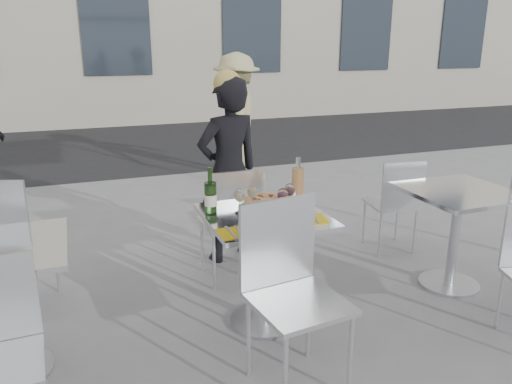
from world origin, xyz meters
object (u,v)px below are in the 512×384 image
object	(u,v)px
wineglass_red_b	(290,191)
side_chair_lfar	(5,235)
pedestrian_b	(237,116)
chair_near	(289,279)
pizza_far	(267,202)
woman_diner	(229,171)
carafe	(298,183)
napkin_right	(311,219)
sugar_shaker	(291,198)
wineglass_white_b	(253,193)
napkin_left	(235,233)
wineglass_red_a	(283,196)
pizza_near	(276,223)
main_table	(264,246)
chair_far	(233,216)
wineglass_white_a	(240,196)
side_chair_rfar	(396,198)
wine_bottle	(211,196)
salad_plate	(273,208)
side_table_right	(457,218)

from	to	relation	value
wineglass_red_b	side_chair_lfar	bearing A→B (deg)	160.52
pedestrian_b	chair_near	bearing A→B (deg)	12.19
pizza_far	wineglass_red_b	size ratio (longest dim) A/B	2.23
chair_near	woman_diner	xyz separation A→B (m)	(0.18, 1.61, 0.17)
side_chair_lfar	carafe	world-z (taller)	carafe
pedestrian_b	napkin_right	size ratio (longest dim) A/B	7.75
sugar_shaker	wineglass_white_b	distance (m)	0.26
chair_near	pedestrian_b	size ratio (longest dim) A/B	0.60
carafe	napkin_left	bearing A→B (deg)	-143.65
wineglass_red_a	pizza_near	bearing A→B (deg)	-122.75
pizza_near	carafe	bearing A→B (deg)	50.90
main_table	pedestrian_b	distance (m)	3.78
chair_far	wineglass_red_b	xyz separation A→B (m)	(0.20, -0.55, 0.33)
wineglass_white_a	napkin_right	world-z (taller)	wineglass_white_a
wineglass_red_b	sugar_shaker	bearing A→B (deg)	53.53
side_chair_rfar	woman_diner	size ratio (longest dim) A/B	0.55
wineglass_white_b	chair_far	bearing A→B (deg)	86.69
wine_bottle	napkin_left	xyz separation A→B (m)	(0.04, -0.36, -0.11)
wineglass_white_b	wineglass_red_a	distance (m)	0.20
chair_far	carafe	xyz separation A→B (m)	(0.32, -0.43, 0.34)
pizza_far	salad_plate	xyz separation A→B (m)	(-0.04, -0.19, 0.02)
main_table	wine_bottle	xyz separation A→B (m)	(-0.31, 0.12, 0.32)
pedestrian_b	wineglass_white_b	bearing A→B (deg)	10.19
side_chair_lfar	wine_bottle	bearing A→B (deg)	174.02
wineglass_red_a	wineglass_red_b	xyz separation A→B (m)	(0.08, 0.08, 0.00)
side_chair_lfar	side_chair_rfar	size ratio (longest dim) A/B	1.16
pizza_near	wine_bottle	bearing A→B (deg)	134.00
chair_near	side_chair_rfar	world-z (taller)	chair_near
pedestrian_b	wineglass_red_b	bearing A→B (deg)	13.90
chair_far	pizza_near	distance (m)	0.85
side_chair_rfar	pedestrian_b	size ratio (longest dim) A/B	0.50
side_chair_lfar	pizza_far	size ratio (longest dim) A/B	2.75
side_chair_rfar	pizza_near	size ratio (longest dim) A/B	2.45
pedestrian_b	wineglass_white_b	world-z (taller)	pedestrian_b
chair_far	wineglass_red_a	size ratio (longest dim) A/B	5.71
main_table	side_table_right	distance (m)	1.50
pizza_far	wineglass_red_b	xyz separation A→B (m)	(0.11, -0.11, 0.09)
salad_plate	wineglass_white_a	size ratio (longest dim) A/B	1.40
pizza_near	side_chair_rfar	bearing A→B (deg)	30.74
side_table_right	sugar_shaker	bearing A→B (deg)	175.42
side_chair_rfar	wineglass_red_a	size ratio (longest dim) A/B	5.27
chair_far	chair_near	size ratio (longest dim) A/B	0.91
pedestrian_b	wineglass_white_a	world-z (taller)	pedestrian_b
main_table	side_chair_lfar	distance (m)	1.68
main_table	chair_far	world-z (taller)	chair_far
side_table_right	wine_bottle	distance (m)	1.84
side_chair_lfar	wine_bottle	size ratio (longest dim) A/B	3.27
side_chair_rfar	sugar_shaker	bearing A→B (deg)	32.67
side_chair_rfar	woman_diner	distance (m)	1.44
main_table	sugar_shaker	bearing A→B (deg)	24.95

